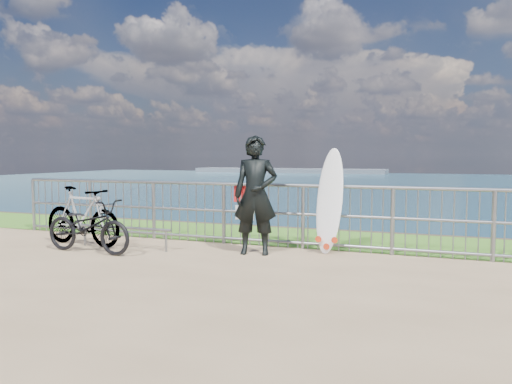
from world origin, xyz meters
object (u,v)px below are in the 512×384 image
at_px(surfboard, 329,204).
at_px(bicycle_near, 88,226).
at_px(bicycle_far, 82,216).
at_px(surfer, 256,195).

relative_size(surfboard, bicycle_near, 1.03).
xyz_separation_m(surfboard, bicycle_far, (-4.29, -0.93, -0.28)).
bearing_deg(surfboard, bicycle_far, -167.73).
bearing_deg(surfer, bicycle_near, -174.58).
height_order(surfer, bicycle_far, surfer).
height_order(surfer, surfboard, surfer).
relative_size(surfer, bicycle_far, 1.10).
height_order(surfer, bicycle_near, surfer).
bearing_deg(bicycle_near, surfboard, -65.12).
xyz_separation_m(surfer, bicycle_far, (-3.19, -0.38, -0.44)).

